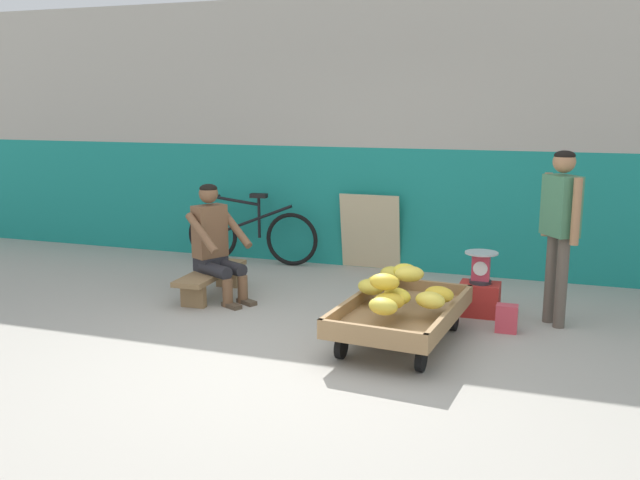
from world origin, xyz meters
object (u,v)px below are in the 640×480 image
object	(u,v)px
banana_cart	(401,315)
customer_adult	(560,218)
low_bench	(211,277)
vendor_seated	(215,243)
plastic_crate	(479,299)
weighing_scale	(481,267)
shopping_bag	(507,319)
sign_board	(370,232)
bicycle_near_left	(251,235)

from	to	relation	value
banana_cart	customer_adult	bearing A→B (deg)	38.41
banana_cart	low_bench	distance (m)	2.24
vendor_seated	plastic_crate	size ratio (longest dim) A/B	3.17
vendor_seated	customer_adult	xyz separation A→B (m)	(3.20, 0.23, 0.38)
vendor_seated	weighing_scale	size ratio (longest dim) A/B	3.80
weighing_scale	customer_adult	distance (m)	0.82
plastic_crate	shopping_bag	size ratio (longest dim) A/B	1.50
banana_cart	shopping_bag	bearing A→B (deg)	36.15
banana_cart	sign_board	size ratio (longest dim) A/B	1.70
shopping_bag	customer_adult	bearing A→B (deg)	42.70
banana_cart	weighing_scale	size ratio (longest dim) A/B	5.03
bicycle_near_left	sign_board	bearing A→B (deg)	6.90
weighing_scale	customer_adult	bearing A→B (deg)	-6.16
low_bench	bicycle_near_left	world-z (taller)	bicycle_near_left
low_bench	customer_adult	distance (m)	3.37
banana_cart	bicycle_near_left	size ratio (longest dim) A/B	0.91
low_bench	banana_cart	bearing A→B (deg)	-19.27
weighing_scale	vendor_seated	bearing A→B (deg)	-173.34
plastic_crate	customer_adult	world-z (taller)	customer_adult
plastic_crate	shopping_bag	distance (m)	0.50
low_bench	plastic_crate	size ratio (longest dim) A/B	3.08
banana_cart	low_bench	bearing A→B (deg)	160.73
banana_cart	vendor_seated	bearing A→B (deg)	161.06
plastic_crate	shopping_bag	world-z (taller)	plastic_crate
banana_cart	plastic_crate	distance (m)	1.12
weighing_scale	sign_board	size ratio (longest dim) A/B	0.34
customer_adult	sign_board	bearing A→B (deg)	144.87
vendor_seated	weighing_scale	xyz separation A→B (m)	(2.55, 0.30, -0.11)
plastic_crate	banana_cart	bearing A→B (deg)	-117.25
shopping_bag	weighing_scale	bearing A→B (deg)	123.30
vendor_seated	bicycle_near_left	distance (m)	1.56
plastic_crate	weighing_scale	world-z (taller)	weighing_scale
plastic_crate	weighing_scale	bearing A→B (deg)	-90.00
low_bench	plastic_crate	distance (m)	2.64
low_bench	vendor_seated	bearing A→B (deg)	-27.32
shopping_bag	vendor_seated	bearing A→B (deg)	177.53
plastic_crate	sign_board	world-z (taller)	sign_board
vendor_seated	plastic_crate	distance (m)	2.60
sign_board	customer_adult	distance (m)	2.58
vendor_seated	plastic_crate	xyz separation A→B (m)	(2.55, 0.30, -0.42)
low_bench	sign_board	distance (m)	2.05
sign_board	weighing_scale	bearing A→B (deg)	-44.37
banana_cart	weighing_scale	xyz separation A→B (m)	(0.51, 0.99, 0.21)
vendor_seated	weighing_scale	bearing A→B (deg)	6.66
low_bench	vendor_seated	size ratio (longest dim) A/B	0.97
low_bench	shopping_bag	bearing A→B (deg)	-3.20
banana_cart	customer_adult	xyz separation A→B (m)	(1.17, 0.92, 0.71)
low_bench	weighing_scale	bearing A→B (deg)	5.59
plastic_crate	low_bench	bearing A→B (deg)	-174.38
banana_cart	weighing_scale	bearing A→B (deg)	62.73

